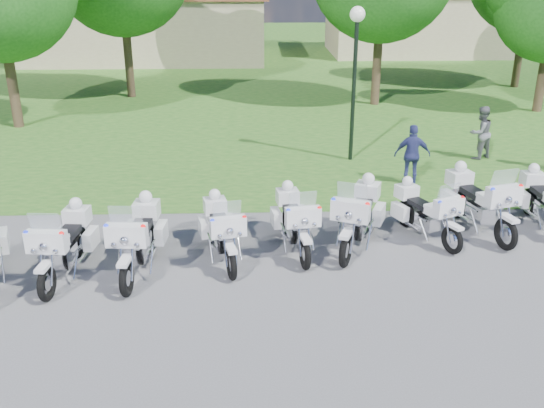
{
  "coord_description": "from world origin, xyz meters",
  "views": [
    {
      "loc": [
        0.31,
        -10.47,
        5.65
      ],
      "look_at": [
        0.69,
        1.2,
        0.95
      ],
      "focal_mm": 40.0,
      "sensor_mm": 36.0,
      "label": 1
    }
  ],
  "objects_px": {
    "motorcycle_5": "(359,215)",
    "lamp_post": "(356,47)",
    "motorcycle_2": "(139,237)",
    "bystander_c": "(412,155)",
    "bystander_b": "(480,133)",
    "motorcycle_6": "(425,211)",
    "motorcycle_3": "(222,229)",
    "motorcycle_4": "(295,220)",
    "motorcycle_1": "(65,243)",
    "motorcycle_7": "(478,201)"
  },
  "relations": [
    {
      "from": "motorcycle_5",
      "to": "lamp_post",
      "type": "distance_m",
      "value": 6.58
    },
    {
      "from": "motorcycle_2",
      "to": "bystander_c",
      "type": "xyz_separation_m",
      "value": [
        6.5,
        4.7,
        0.13
      ]
    },
    {
      "from": "motorcycle_5",
      "to": "bystander_b",
      "type": "xyz_separation_m",
      "value": [
        4.68,
        5.93,
        0.11
      ]
    },
    {
      "from": "motorcycle_6",
      "to": "bystander_b",
      "type": "relative_size",
      "value": 1.25
    },
    {
      "from": "lamp_post",
      "to": "motorcycle_3",
      "type": "bearing_deg",
      "value": -119.29
    },
    {
      "from": "motorcycle_4",
      "to": "bystander_c",
      "type": "distance_m",
      "value": 5.16
    },
    {
      "from": "motorcycle_3",
      "to": "motorcycle_6",
      "type": "bearing_deg",
      "value": 177.83
    },
    {
      "from": "motorcycle_3",
      "to": "bystander_c",
      "type": "xyz_separation_m",
      "value": [
        4.92,
        4.26,
        0.19
      ]
    },
    {
      "from": "motorcycle_2",
      "to": "motorcycle_5",
      "type": "xyz_separation_m",
      "value": [
        4.44,
        0.92,
        0.01
      ]
    },
    {
      "from": "motorcycle_1",
      "to": "motorcycle_4",
      "type": "bearing_deg",
      "value": -162.28
    },
    {
      "from": "motorcycle_4",
      "to": "bystander_b",
      "type": "xyz_separation_m",
      "value": [
        6.04,
        6.02,
        0.17
      ]
    },
    {
      "from": "motorcycle_3",
      "to": "motorcycle_5",
      "type": "bearing_deg",
      "value": 176.48
    },
    {
      "from": "lamp_post",
      "to": "motorcycle_7",
      "type": "bearing_deg",
      "value": -69.06
    },
    {
      "from": "motorcycle_1",
      "to": "motorcycle_2",
      "type": "relative_size",
      "value": 0.96
    },
    {
      "from": "motorcycle_7",
      "to": "bystander_b",
      "type": "relative_size",
      "value": 1.52
    },
    {
      "from": "motorcycle_3",
      "to": "motorcycle_5",
      "type": "relative_size",
      "value": 0.94
    },
    {
      "from": "bystander_c",
      "to": "motorcycle_2",
      "type": "bearing_deg",
      "value": 41.85
    },
    {
      "from": "motorcycle_6",
      "to": "motorcycle_7",
      "type": "bearing_deg",
      "value": 170.98
    },
    {
      "from": "motorcycle_1",
      "to": "bystander_c",
      "type": "distance_m",
      "value": 9.25
    },
    {
      "from": "motorcycle_4",
      "to": "motorcycle_6",
      "type": "relative_size",
      "value": 1.12
    },
    {
      "from": "motorcycle_5",
      "to": "bystander_c",
      "type": "xyz_separation_m",
      "value": [
        2.06,
        3.77,
        0.11
      ]
    },
    {
      "from": "motorcycle_5",
      "to": "motorcycle_7",
      "type": "bearing_deg",
      "value": -143.14
    },
    {
      "from": "motorcycle_1",
      "to": "bystander_b",
      "type": "height_order",
      "value": "bystander_b"
    },
    {
      "from": "motorcycle_3",
      "to": "motorcycle_7",
      "type": "distance_m",
      "value": 5.76
    },
    {
      "from": "motorcycle_1",
      "to": "motorcycle_6",
      "type": "bearing_deg",
      "value": -163.69
    },
    {
      "from": "motorcycle_2",
      "to": "bystander_c",
      "type": "distance_m",
      "value": 8.02
    },
    {
      "from": "motorcycle_3",
      "to": "bystander_b",
      "type": "bearing_deg",
      "value": -152.84
    },
    {
      "from": "motorcycle_2",
      "to": "bystander_b",
      "type": "xyz_separation_m",
      "value": [
        9.12,
        6.86,
        0.12
      ]
    },
    {
      "from": "motorcycle_4",
      "to": "motorcycle_7",
      "type": "xyz_separation_m",
      "value": [
        4.14,
        0.79,
        0.06
      ]
    },
    {
      "from": "motorcycle_3",
      "to": "bystander_c",
      "type": "distance_m",
      "value": 6.51
    },
    {
      "from": "motorcycle_1",
      "to": "motorcycle_2",
      "type": "distance_m",
      "value": 1.38
    },
    {
      "from": "motorcycle_5",
      "to": "bystander_b",
      "type": "height_order",
      "value": "motorcycle_5"
    },
    {
      "from": "motorcycle_1",
      "to": "motorcycle_2",
      "type": "height_order",
      "value": "motorcycle_2"
    },
    {
      "from": "motorcycle_4",
      "to": "bystander_c",
      "type": "relative_size",
      "value": 1.39
    },
    {
      "from": "motorcycle_1",
      "to": "motorcycle_4",
      "type": "relative_size",
      "value": 1.03
    },
    {
      "from": "motorcycle_1",
      "to": "bystander_b",
      "type": "xyz_separation_m",
      "value": [
        10.49,
        7.02,
        0.15
      ]
    },
    {
      "from": "lamp_post",
      "to": "bystander_b",
      "type": "xyz_separation_m",
      "value": [
        3.92,
        -0.03,
        -2.55
      ]
    },
    {
      "from": "lamp_post",
      "to": "motorcycle_4",
      "type": "bearing_deg",
      "value": -109.32
    },
    {
      "from": "motorcycle_3",
      "to": "motorcycle_5",
      "type": "xyz_separation_m",
      "value": [
        2.86,
        0.49,
        0.07
      ]
    },
    {
      "from": "motorcycle_6",
      "to": "bystander_c",
      "type": "bearing_deg",
      "value": -123.12
    },
    {
      "from": "bystander_c",
      "to": "motorcycle_7",
      "type": "bearing_deg",
      "value": 109.14
    },
    {
      "from": "motorcycle_4",
      "to": "lamp_post",
      "type": "relative_size",
      "value": 0.51
    },
    {
      "from": "motorcycle_5",
      "to": "motorcycle_1",
      "type": "bearing_deg",
      "value": 33.21
    },
    {
      "from": "motorcycle_3",
      "to": "bystander_c",
      "type": "bearing_deg",
      "value": -152.36
    },
    {
      "from": "motorcycle_1",
      "to": "motorcycle_6",
      "type": "relative_size",
      "value": 1.16
    },
    {
      "from": "motorcycle_1",
      "to": "motorcycle_6",
      "type": "height_order",
      "value": "motorcycle_1"
    },
    {
      "from": "motorcycle_7",
      "to": "lamp_post",
      "type": "relative_size",
      "value": 0.55
    },
    {
      "from": "motorcycle_5",
      "to": "lamp_post",
      "type": "xyz_separation_m",
      "value": [
        0.77,
        5.97,
        2.65
      ]
    },
    {
      "from": "motorcycle_2",
      "to": "motorcycle_4",
      "type": "xyz_separation_m",
      "value": [
        3.08,
        0.84,
        -0.05
      ]
    },
    {
      "from": "motorcycle_1",
      "to": "motorcycle_2",
      "type": "bearing_deg",
      "value": -168.26
    }
  ]
}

